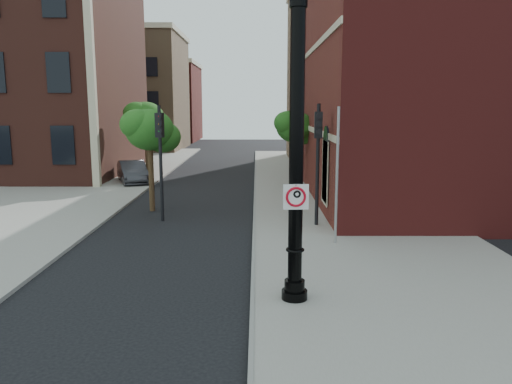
{
  "coord_description": "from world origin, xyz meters",
  "views": [
    {
      "loc": [
        2.16,
        -11.2,
        4.67
      ],
      "look_at": [
        2.13,
        2.0,
        2.4
      ],
      "focal_mm": 35.0,
      "sensor_mm": 36.0,
      "label": 1
    }
  ],
  "objects_px": {
    "parked_car": "(133,172)",
    "traffic_signal_left": "(160,144)",
    "lamppost": "(296,163)",
    "no_parking_sign": "(296,197)",
    "traffic_signal_right": "(318,145)"
  },
  "relations": [
    {
      "from": "traffic_signal_right",
      "to": "parked_car",
      "type": "bearing_deg",
      "value": 134.16
    },
    {
      "from": "parked_car",
      "to": "traffic_signal_right",
      "type": "height_order",
      "value": "traffic_signal_right"
    },
    {
      "from": "lamppost",
      "to": "traffic_signal_left",
      "type": "relative_size",
      "value": 1.56
    },
    {
      "from": "lamppost",
      "to": "traffic_signal_left",
      "type": "height_order",
      "value": "lamppost"
    },
    {
      "from": "traffic_signal_right",
      "to": "no_parking_sign",
      "type": "bearing_deg",
      "value": -97.6
    },
    {
      "from": "no_parking_sign",
      "to": "parked_car",
      "type": "distance_m",
      "value": 20.94
    },
    {
      "from": "no_parking_sign",
      "to": "traffic_signal_right",
      "type": "xyz_separation_m",
      "value": [
        1.43,
        7.75,
        0.57
      ]
    },
    {
      "from": "lamppost",
      "to": "parked_car",
      "type": "relative_size",
      "value": 1.75
    },
    {
      "from": "lamppost",
      "to": "parked_car",
      "type": "xyz_separation_m",
      "value": [
        -8.51,
        18.85,
        -2.71
      ]
    },
    {
      "from": "lamppost",
      "to": "no_parking_sign",
      "type": "distance_m",
      "value": 0.78
    },
    {
      "from": "parked_car",
      "to": "traffic_signal_left",
      "type": "relative_size",
      "value": 0.89
    },
    {
      "from": "lamppost",
      "to": "traffic_signal_left",
      "type": "xyz_separation_m",
      "value": [
        -4.8,
        8.72,
        -0.23
      ]
    },
    {
      "from": "parked_car",
      "to": "traffic_signal_left",
      "type": "distance_m",
      "value": 11.07
    },
    {
      "from": "no_parking_sign",
      "to": "traffic_signal_left",
      "type": "height_order",
      "value": "traffic_signal_left"
    },
    {
      "from": "no_parking_sign",
      "to": "parked_car",
      "type": "xyz_separation_m",
      "value": [
        -8.5,
        19.03,
        -1.95
      ]
    }
  ]
}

